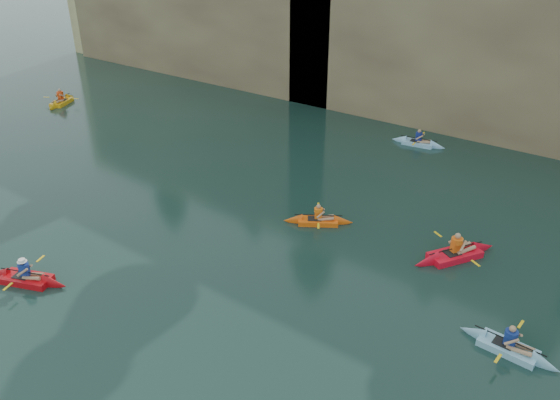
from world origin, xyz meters
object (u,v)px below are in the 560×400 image
Objects in this scene: main_kayaker at (26,278)px; kayaker_orange at (318,220)px; kayaker_red_far at (455,254)px; kayaker_ltblue_near at (508,347)px.

kayaker_orange is (5.84, 9.39, -0.02)m from main_kayaker.
kayaker_orange is 5.51m from kayaker_red_far.
kayaker_ltblue_near is at bearing 2.14° from main_kayaker.
main_kayaker is at bearing 163.25° from kayaker_red_far.
kayaker_red_far is (-3.02, 3.82, 0.02)m from kayaker_ltblue_near.
kayaker_ltblue_near is at bearing -52.53° from kayaker_orange.
kayaker_red_far reaches higher than main_kayaker.
main_kayaker is at bearing -154.96° from kayaker_orange.
main_kayaker is 15.67m from kayaker_ltblue_near.
kayaker_red_far is at bearing 131.67° from kayaker_ltblue_near.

